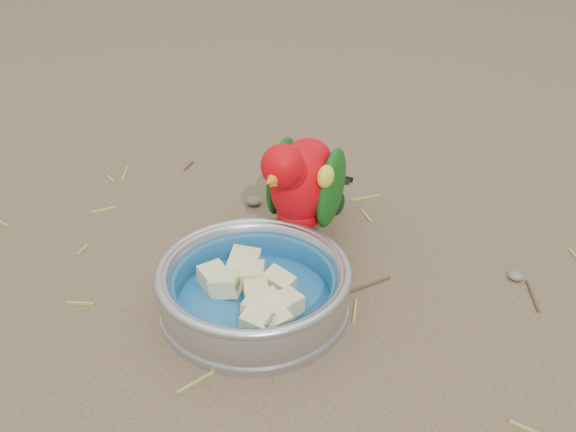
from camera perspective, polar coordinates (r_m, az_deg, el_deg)
The scene contains 6 objects.
ground at distance 0.72m, azimuth -6.85°, elevation -11.93°, with size 60.00×60.00×0.00m, color brown.
food_bowl at distance 0.77m, azimuth -2.98°, elevation -7.86°, with size 0.22×0.22×0.02m, color #B2B2BA.
bowl_wall at distance 0.75m, azimuth -3.04°, elevation -6.09°, with size 0.22×0.22×0.04m, color #B2B2BA, non-canonical shape.
fruit_wedges at distance 0.75m, azimuth -3.03°, elevation -6.51°, with size 0.13×0.13×0.03m, color beige, non-canonical shape.
lory_parrot at distance 0.84m, azimuth 1.17°, elevation 2.00°, with size 0.10×0.21×0.17m, color #C6030B, non-canonical shape.
ground_debris at distance 0.76m, azimuth -8.22°, elevation -8.98°, with size 0.90×0.80×0.01m, color #9F9540, non-canonical shape.
Camera 1 is at (0.36, -0.38, 0.49)m, focal length 40.00 mm.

